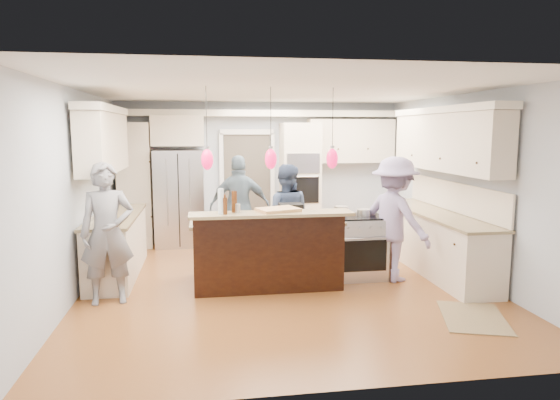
# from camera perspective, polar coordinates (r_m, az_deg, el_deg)

# --- Properties ---
(ground_plane) EXTENTS (6.00, 6.00, 0.00)m
(ground_plane) POSITION_cam_1_polar(r_m,az_deg,el_deg) (7.21, 0.43, -9.48)
(ground_plane) COLOR brown
(ground_plane) RESTS_ON ground
(room_shell) EXTENTS (5.54, 6.04, 2.72)m
(room_shell) POSITION_cam_1_polar(r_m,az_deg,el_deg) (6.88, 0.45, 5.12)
(room_shell) COLOR #B2BCC6
(room_shell) RESTS_ON ground
(refrigerator) EXTENTS (0.90, 0.70, 1.80)m
(refrigerator) POSITION_cam_1_polar(r_m,az_deg,el_deg) (9.52, -11.40, 0.21)
(refrigerator) COLOR #B7B7BC
(refrigerator) RESTS_ON ground
(oven_column) EXTENTS (0.72, 0.69, 2.30)m
(oven_column) POSITION_cam_1_polar(r_m,az_deg,el_deg) (9.68, 2.29, 1.99)
(oven_column) COLOR beige
(oven_column) RESTS_ON ground
(back_upper_cabinets) EXTENTS (5.30, 0.61, 2.54)m
(back_upper_cabinets) POSITION_cam_1_polar(r_m,az_deg,el_deg) (9.56, -6.66, 4.98)
(back_upper_cabinets) COLOR beige
(back_upper_cabinets) RESTS_ON ground
(right_counter_run) EXTENTS (0.64, 3.10, 2.51)m
(right_counter_run) POSITION_cam_1_polar(r_m,az_deg,el_deg) (8.00, 17.64, -0.35)
(right_counter_run) COLOR beige
(right_counter_run) RESTS_ON ground
(left_cabinets) EXTENTS (0.64, 2.30, 2.51)m
(left_cabinets) POSITION_cam_1_polar(r_m,az_deg,el_deg) (7.78, -18.62, -0.61)
(left_cabinets) COLOR beige
(left_cabinets) RESTS_ON ground
(kitchen_island) EXTENTS (2.10, 1.46, 1.12)m
(kitchen_island) POSITION_cam_1_polar(r_m,az_deg,el_deg) (7.11, -1.63, -5.65)
(kitchen_island) COLOR black
(kitchen_island) RESTS_ON ground
(island_range) EXTENTS (0.82, 0.71, 0.92)m
(island_range) POSITION_cam_1_polar(r_m,az_deg,el_deg) (7.49, 9.09, -5.28)
(island_range) COLOR #B7B7BC
(island_range) RESTS_ON ground
(pendant_lights) EXTENTS (1.75, 0.15, 1.03)m
(pendant_lights) POSITION_cam_1_polar(r_m,az_deg,el_deg) (6.34, -1.05, 4.74)
(pendant_lights) COLOR black
(pendant_lights) RESTS_ON ground
(person_bar_end) EXTENTS (0.71, 0.52, 1.78)m
(person_bar_end) POSITION_cam_1_polar(r_m,az_deg,el_deg) (6.57, -19.14, -3.64)
(person_bar_end) COLOR slate
(person_bar_end) RESTS_ON ground
(person_far_left) EXTENTS (0.93, 0.81, 1.64)m
(person_far_left) POSITION_cam_1_polar(r_m,az_deg,el_deg) (7.86, 0.63, -1.86)
(person_far_left) COLOR navy
(person_far_left) RESTS_ON ground
(person_far_right) EXTENTS (1.03, 0.45, 1.74)m
(person_far_right) POSITION_cam_1_polar(r_m,az_deg,el_deg) (8.51, -4.62, -0.77)
(person_far_right) COLOR slate
(person_far_right) RESTS_ON ground
(person_range_side) EXTENTS (1.15, 1.33, 1.79)m
(person_range_side) POSITION_cam_1_polar(r_m,az_deg,el_deg) (7.35, 12.96, -2.16)
(person_range_side) COLOR #9283B1
(person_range_side) RESTS_ON ground
(floor_rug) EXTENTS (0.98, 1.18, 0.01)m
(floor_rug) POSITION_cam_1_polar(r_m,az_deg,el_deg) (6.36, 21.23, -12.39)
(floor_rug) COLOR #9A7E54
(floor_rug) RESTS_ON ground
(water_bottle) EXTENTS (0.09, 0.09, 0.32)m
(water_bottle) POSITION_cam_1_polar(r_m,az_deg,el_deg) (6.26, -6.77, -0.17)
(water_bottle) COLOR silver
(water_bottle) RESTS_ON kitchen_island
(beer_bottle_a) EXTENTS (0.08, 0.08, 0.24)m
(beer_bottle_a) POSITION_cam_1_polar(r_m,az_deg,el_deg) (6.32, -6.48, -0.45)
(beer_bottle_a) COLOR #401F0B
(beer_bottle_a) RESTS_ON kitchen_island
(beer_bottle_b) EXTENTS (0.07, 0.07, 0.21)m
(beer_bottle_b) POSITION_cam_1_polar(r_m,az_deg,el_deg) (6.25, -6.29, -0.69)
(beer_bottle_b) COLOR #401F0B
(beer_bottle_b) RESTS_ON kitchen_island
(beer_bottle_c) EXTENTS (0.07, 0.07, 0.28)m
(beer_bottle_c) POSITION_cam_1_polar(r_m,az_deg,el_deg) (6.40, -5.25, -0.18)
(beer_bottle_c) COLOR #401F0B
(beer_bottle_c) RESTS_ON kitchen_island
(drink_can) EXTENTS (0.07, 0.07, 0.12)m
(drink_can) POSITION_cam_1_polar(r_m,az_deg,el_deg) (6.34, -4.84, -0.98)
(drink_can) COLOR #B7B7BC
(drink_can) RESTS_ON kitchen_island
(cutting_board) EXTENTS (0.60, 0.51, 0.04)m
(cutting_board) POSITION_cam_1_polar(r_m,az_deg,el_deg) (6.47, -0.22, -1.11)
(cutting_board) COLOR tan
(cutting_board) RESTS_ON kitchen_island
(pot_large) EXTENTS (0.21, 0.21, 0.12)m
(pot_large) POSITION_cam_1_polar(r_m,az_deg,el_deg) (7.46, 7.03, -1.18)
(pot_large) COLOR #B7B7BC
(pot_large) RESTS_ON island_range
(pot_small) EXTENTS (0.20, 0.20, 0.10)m
(pot_small) POSITION_cam_1_polar(r_m,az_deg,el_deg) (7.40, 9.52, -1.41)
(pot_small) COLOR #B7B7BC
(pot_small) RESTS_ON island_range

